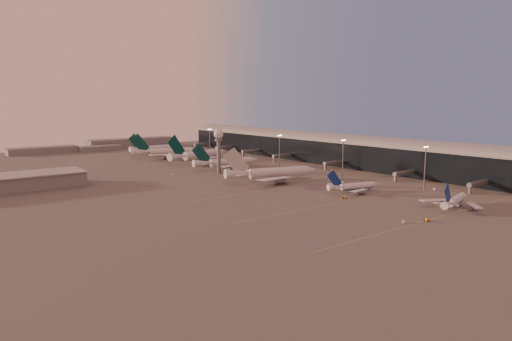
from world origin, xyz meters
TOP-DOWN VIEW (x-y plane):
  - ground at (0.00, 0.00)m, footprint 700.00×700.00m
  - taxiway_markings at (30.00, 56.00)m, footprint 180.00×185.25m
  - terminal at (107.88, 110.09)m, footprint 57.00×362.00m
  - hangar at (-120.00, 140.00)m, footprint 82.00×27.00m
  - radar_tower at (5.00, 120.00)m, footprint 6.40×6.40m
  - mast_a at (58.00, 0.00)m, footprint 3.60×0.56m
  - mast_b at (55.00, 55.00)m, footprint 3.60×0.56m
  - mast_c at (50.00, 110.00)m, footprint 3.60×0.56m
  - mast_d at (48.00, 200.00)m, footprint 3.60×0.56m
  - distant_horizon at (2.62, 325.14)m, footprint 165.00×37.50m
  - narrowbody_near at (35.41, -30.11)m, footprint 33.71×26.59m
  - narrowbody_mid at (26.69, 21.90)m, footprint 32.37×25.50m
  - widebody_white at (14.52, 75.15)m, footprint 59.71×47.21m
  - greentail_a at (21.95, 135.74)m, footprint 53.19×42.80m
  - greentail_b at (25.46, 180.44)m, footprint 62.47×49.81m
  - greentail_c at (16.96, 219.89)m, footprint 56.44×44.82m
  - greentail_d at (24.10, 255.47)m, footprint 53.90×43.40m
  - gsv_truck_a at (-6.52, -31.61)m, footprint 6.09×4.65m
  - gsv_tug_near at (3.17, -35.96)m, footprint 2.70×4.08m
  - gsv_catering_a at (65.96, -1.50)m, footprint 6.19×4.01m
  - gsv_tug_mid at (10.21, 13.70)m, footprint 4.50×4.36m
  - gsv_truck_b at (42.46, 43.15)m, footprint 5.36×2.22m
  - gsv_truck_c at (-13.30, 63.64)m, footprint 4.01×5.15m
  - gsv_catering_b at (70.74, 78.11)m, footprint 5.20×3.52m
  - gsv_tug_far at (24.58, 100.77)m, footprint 3.74×3.90m
  - gsv_truck_d at (-22.80, 133.10)m, footprint 2.17×5.18m
  - gsv_tug_hangar at (52.39, 160.26)m, footprint 3.74×2.31m

SIDE VIEW (x-z plane):
  - ground at x=0.00m, z-range 0.00..0.00m
  - taxiway_markings at x=30.00m, z-range 0.00..0.02m
  - gsv_tug_far at x=24.58m, z-range 0.01..0.98m
  - gsv_tug_hangar at x=52.39m, z-range 0.02..1.07m
  - gsv_tug_near at x=3.17m, z-range 0.02..1.12m
  - gsv_tug_mid at x=10.21m, z-range 0.02..1.14m
  - gsv_truck_c at x=-13.30m, z-range 0.02..2.01m
  - gsv_truck_d at x=-22.80m, z-range 0.02..2.07m
  - gsv_truck_b at x=42.46m, z-range 0.02..2.15m
  - gsv_truck_a at x=-6.52m, z-range 0.02..2.37m
  - gsv_catering_b at x=70.74m, z-range 0.00..3.92m
  - gsv_catering_a at x=65.96m, z-range 0.00..4.68m
  - narrowbody_mid at x=26.69m, z-range -3.84..9.06m
  - narrowbody_near at x=35.41m, z-range -3.98..9.40m
  - greentail_a at x=21.95m, z-range -6.25..13.08m
  - greentail_d at x=24.10m, z-range -6.33..13.24m
  - widebody_white at x=14.52m, z-range -7.03..14.49m
  - greentail_c at x=16.96m, z-range -6.89..14.42m
  - distant_horizon at x=2.62m, z-range -0.61..8.39m
  - greentail_b at x=25.46m, z-range -7.50..15.68m
  - hangar at x=-120.00m, z-range 0.07..8.57m
  - terminal at x=107.88m, z-range -1.00..22.04m
  - mast_a at x=58.00m, z-range 1.24..26.24m
  - mast_b at x=55.00m, z-range 1.24..26.24m
  - mast_c at x=50.00m, z-range 1.24..26.24m
  - mast_d at x=48.00m, z-range 1.24..26.24m
  - radar_tower at x=5.00m, z-range 5.40..36.50m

